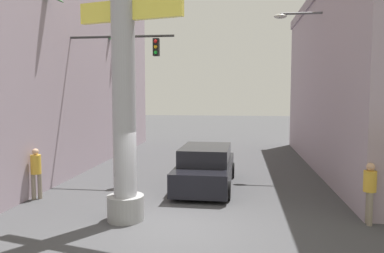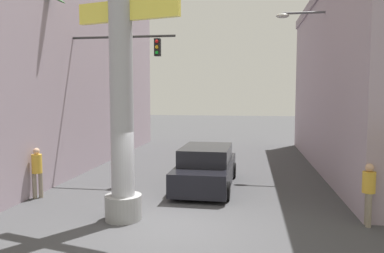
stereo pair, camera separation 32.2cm
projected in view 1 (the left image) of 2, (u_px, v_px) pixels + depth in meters
name	position (u px, v px, depth m)	size (l,w,h in m)	color
ground_plane	(208.00, 161.00, 19.91)	(83.87, 83.87, 0.00)	#424244
building_left	(26.00, 46.00, 18.71)	(7.44, 19.19, 11.87)	#9E8C99
neon_sign_pole	(123.00, 11.00, 10.05)	(3.40, 1.16, 11.41)	#9E9EA3
street_lamp	(328.00, 75.00, 16.10)	(2.87, 0.28, 7.14)	#59595E
traffic_light_mast	(94.00, 78.00, 15.53)	(4.99, 0.32, 5.97)	#333333
car_lead	(206.00, 168.00, 14.27)	(2.14, 4.94, 1.56)	black
palm_tree_mid_left	(104.00, 79.00, 21.11)	(2.68, 2.64, 7.05)	brown
palm_tree_near_left	(22.00, 67.00, 13.88)	(3.08, 3.13, 7.72)	brown
pedestrian_by_sign	(370.00, 188.00, 10.10)	(0.35, 0.35, 1.70)	gray
pedestrian_curb_left	(36.00, 170.00, 12.55)	(0.48, 0.48, 1.72)	gray
pedestrian_mid_right	(323.00, 151.00, 17.14)	(0.43, 0.43, 1.63)	#1E233F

